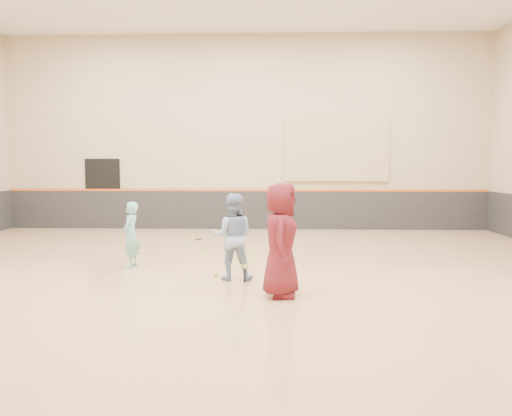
{
  "coord_description": "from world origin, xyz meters",
  "views": [
    {
      "loc": [
        0.89,
        -9.52,
        2.02
      ],
      "look_at": [
        0.53,
        0.4,
        1.15
      ],
      "focal_mm": 35.0,
      "sensor_mm": 36.0,
      "label": 1
    }
  ],
  "objects_px": {
    "instructor": "(233,237)",
    "spare_racket": "(191,238)",
    "girl": "(131,235)",
    "young_man": "(281,240)"
  },
  "relations": [
    {
      "from": "instructor",
      "to": "spare_racket",
      "type": "xyz_separation_m",
      "value": [
        -1.49,
        4.47,
        -0.69
      ]
    },
    {
      "from": "girl",
      "to": "young_man",
      "type": "bearing_deg",
      "value": 58.69
    },
    {
      "from": "instructor",
      "to": "spare_racket",
      "type": "bearing_deg",
      "value": -71.72
    },
    {
      "from": "girl",
      "to": "instructor",
      "type": "xyz_separation_m",
      "value": [
        2.09,
        -0.98,
        0.11
      ]
    },
    {
      "from": "spare_racket",
      "to": "girl",
      "type": "bearing_deg",
      "value": -99.69
    },
    {
      "from": "girl",
      "to": "young_man",
      "type": "height_order",
      "value": "young_man"
    },
    {
      "from": "young_man",
      "to": "spare_racket",
      "type": "distance_m",
      "value": 6.08
    },
    {
      "from": "young_man",
      "to": "instructor",
      "type": "bearing_deg",
      "value": 40.54
    },
    {
      "from": "girl",
      "to": "spare_racket",
      "type": "xyz_separation_m",
      "value": [
        0.6,
        3.49,
        -0.58
      ]
    },
    {
      "from": "girl",
      "to": "instructor",
      "type": "bearing_deg",
      "value": 68.99
    }
  ]
}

